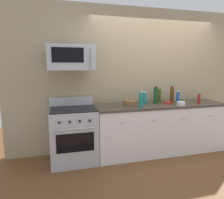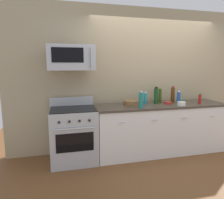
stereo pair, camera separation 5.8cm
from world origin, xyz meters
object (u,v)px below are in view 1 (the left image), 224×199
range_oven (74,135)px  bowl_red_small (167,103)px  bottle_hot_sauce_red (199,99)px  microwave (71,58)px  bowl_wooden_salad (131,103)px  bottle_wine_amber (172,95)px  bottle_sparkling_teal (141,100)px  bottle_wine_green (156,96)px  bottle_soda_blue (178,97)px  bowl_white_ceramic (181,103)px  bottle_olive_oil (159,95)px  bottle_dish_soap (145,98)px  bowl_green_glaze (180,100)px

range_oven → bowl_red_small: 1.80m
bottle_hot_sauce_red → microwave: bearing=175.7°
bowl_wooden_salad → bottle_hot_sauce_red: bearing=-8.2°
range_oven → bottle_wine_amber: 1.99m
bottle_sparkling_teal → bottle_wine_green: size_ratio=0.91×
microwave → bottle_soda_blue: 2.07m
microwave → bottle_wine_amber: (1.90, 0.06, -0.68)m
bottle_sparkling_teal → bowl_white_ceramic: bearing=1.6°
bottle_olive_oil → bowl_red_small: bottle_olive_oil is taller
microwave → bottle_soda_blue: size_ratio=3.06×
range_oven → bottle_wine_green: 1.65m
bottle_dish_soap → bowl_white_ceramic: 0.64m
microwave → bottle_wine_green: microwave is taller
microwave → bowl_red_small: microwave is taller
bowl_white_ceramic → bottle_sparkling_teal: bearing=-178.4°
bottle_soda_blue → microwave: bearing=177.5°
bottle_hot_sauce_red → bottle_soda_blue: bearing=166.9°
bottle_soda_blue → bottle_olive_oil: (-0.27, 0.22, 0.02)m
bottle_sparkling_teal → bowl_white_ceramic: 0.79m
microwave → bottle_wine_green: size_ratio=2.36×
range_oven → bottle_olive_oil: (1.67, 0.18, 0.59)m
bottle_hot_sauce_red → bottle_olive_oil: bearing=154.4°
bottle_dish_soap → bowl_red_small: 0.43m
bottle_wine_green → bowl_white_ceramic: bearing=-37.5°
bottle_hot_sauce_red → bottle_wine_green: (-0.79, 0.21, 0.06)m
range_oven → bowl_red_small: range_oven is taller
bottle_olive_oil → bowl_wooden_salad: bearing=-168.5°
bowl_white_ceramic → bottle_hot_sauce_red: bearing=8.8°
bottle_wine_green → bottle_soda_blue: bearing=-16.9°
bowl_wooden_salad → bottle_wine_green: bearing=3.2°
bottle_wine_amber → bowl_green_glaze: size_ratio=2.35×
bowl_red_small → bottle_olive_oil: bearing=109.2°
bottle_wine_green → microwave: bearing=-178.6°
range_oven → bottle_soda_blue: bearing=-1.2°
bottle_dish_soap → bottle_hot_sauce_red: bottle_dish_soap is taller
microwave → bowl_red_small: size_ratio=5.39×
bottle_wine_amber → bottle_hot_sauce_red: size_ratio=1.65×
microwave → bottle_olive_oil: (1.67, 0.14, -0.69)m
bottle_olive_oil → bowl_green_glaze: size_ratio=2.16×
bottle_dish_soap → bowl_red_small: size_ratio=1.62×
bottle_soda_blue → bottle_dish_soap: size_ratio=1.09×
microwave → bowl_white_ceramic: microwave is taller
microwave → bowl_red_small: (1.74, -0.06, -0.81)m
bottle_sparkling_teal → bottle_olive_oil: size_ratio=0.99×
bottle_soda_blue → bowl_wooden_salad: bearing=174.0°
bottle_sparkling_teal → bottle_wine_amber: 0.84m
bottle_soda_blue → range_oven: bearing=178.8°
microwave → bottle_wine_amber: 2.02m
bottle_olive_oil → bottle_dish_soap: bearing=-167.2°
bottle_wine_amber → bottle_olive_oil: bearing=161.3°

